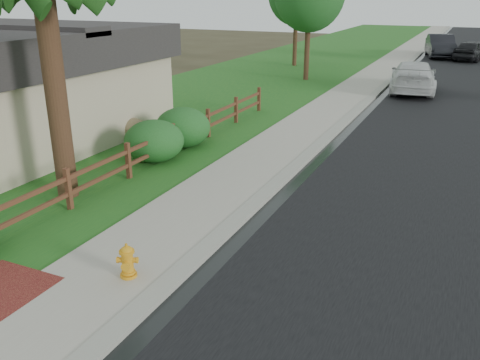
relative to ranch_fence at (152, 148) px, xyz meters
The scene contains 15 objects.
ground 7.37m from the ranch_fence, 60.64° to the right, with size 120.00×120.00×0.00m, color #39321F.
road 29.76m from the ranch_fence, 74.00° to the left, with size 8.00×90.00×0.02m, color black.
curb 28.88m from the ranch_fence, 82.04° to the left, with size 0.40×90.00×0.12m, color gray.
wet_gutter 28.94m from the ranch_fence, 81.35° to the left, with size 0.50×90.00×0.00m, color black.
sidewalk 28.73m from the ranch_fence, 84.61° to the left, with size 2.20×90.00×0.10m, color #A0978B.
grass_strip 28.62m from the ranch_fence, 88.40° to the left, with size 1.60×90.00×0.06m, color #17511C.
lawn_near 28.94m from the ranch_fence, 98.75° to the left, with size 9.00×90.00×0.04m, color #17511C.
ranch_fence is the anchor object (origin of this frame).
fire_hydrant 6.52m from the ranch_fence, 60.22° to the right, with size 0.44×0.36×0.67m.
white_suv 17.10m from the ranch_fence, 70.88° to the left, with size 2.26×5.56×1.61m, color silver.
dark_car_mid 32.72m from the ranch_fence, 75.73° to the left, with size 1.82×4.51×1.54m, color black.
dark_car_far 33.49m from the ranch_fence, 80.20° to the left, with size 1.88×5.40×1.78m, color black.
boulder 3.34m from the ranch_fence, 136.13° to the left, with size 1.20×0.90×0.80m, color olive.
shrub_b 0.64m from the ranch_fence, 118.20° to the left, with size 1.88×1.88×1.31m, color #1E4E1C.
shrub_c 2.34m from the ranch_fence, 97.37° to the left, with size 1.89×1.89×1.37m, color #1E4E1C.
Camera 1 is at (4.92, -5.85, 5.06)m, focal length 38.00 mm.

